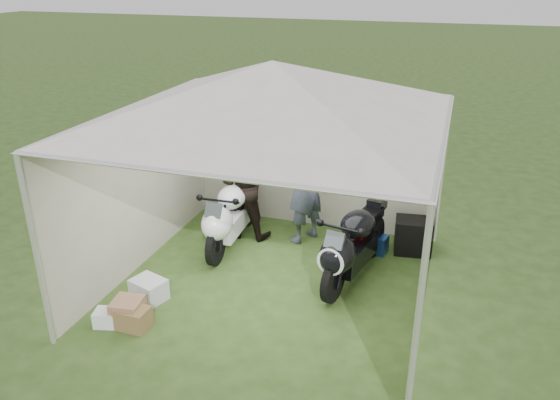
# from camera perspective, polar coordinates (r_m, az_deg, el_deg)

# --- Properties ---
(ground) EXTENTS (80.00, 80.00, 0.00)m
(ground) POSITION_cam_1_polar(r_m,az_deg,el_deg) (7.56, -0.69, -8.72)
(ground) COLOR #2B4417
(ground) RESTS_ON ground
(canopy_tent) EXTENTS (5.66, 5.66, 3.00)m
(canopy_tent) POSITION_cam_1_polar(r_m,az_deg,el_deg) (6.60, -0.71, 10.77)
(canopy_tent) COLOR silver
(canopy_tent) RESTS_ON ground
(motorcycle_white) EXTENTS (0.49, 1.96, 0.96)m
(motorcycle_white) POSITION_cam_1_polar(r_m,az_deg,el_deg) (8.32, -5.33, -1.49)
(motorcycle_white) COLOR black
(motorcycle_white) RESTS_ON ground
(motorcycle_black) EXTENTS (0.69, 2.00, 0.99)m
(motorcycle_black) POSITION_cam_1_polar(r_m,az_deg,el_deg) (7.44, 7.56, -4.57)
(motorcycle_black) COLOR black
(motorcycle_black) RESTS_ON ground
(paddock_stand) EXTENTS (0.42, 0.31, 0.28)m
(paddock_stand) POSITION_cam_1_polar(r_m,az_deg,el_deg) (8.40, 9.83, -4.50)
(paddock_stand) COLOR #224AB4
(paddock_stand) RESTS_ON ground
(person_dark_jacket) EXTENTS (0.84, 0.66, 1.73)m
(person_dark_jacket) POSITION_cam_1_polar(r_m,az_deg,el_deg) (8.53, -3.69, 1.59)
(person_dark_jacket) COLOR black
(person_dark_jacket) RESTS_ON ground
(person_blue_jacket) EXTENTS (0.73, 0.84, 1.94)m
(person_blue_jacket) POSITION_cam_1_polar(r_m,az_deg,el_deg) (8.32, 2.62, 1.86)
(person_blue_jacket) COLOR slate
(person_blue_jacket) RESTS_ON ground
(equipment_box) EXTENTS (0.58, 0.49, 0.53)m
(equipment_box) POSITION_cam_1_polar(r_m,az_deg,el_deg) (8.47, 13.71, -3.65)
(equipment_box) COLOR black
(equipment_box) RESTS_ON ground
(crate_0) EXTENTS (0.51, 0.44, 0.28)m
(crate_0) POSITION_cam_1_polar(r_m,az_deg,el_deg) (7.37, -13.53, -9.07)
(crate_0) COLOR silver
(crate_0) RESTS_ON ground
(crate_1) EXTENTS (0.39, 0.39, 0.31)m
(crate_1) POSITION_cam_1_polar(r_m,az_deg,el_deg) (6.98, -15.59, -11.14)
(crate_1) COLOR #91684D
(crate_1) RESTS_ON ground
(crate_2) EXTENTS (0.32, 0.29, 0.20)m
(crate_2) POSITION_cam_1_polar(r_m,az_deg,el_deg) (7.04, -17.68, -11.63)
(crate_2) COLOR silver
(crate_2) RESTS_ON ground
(crate_3) EXTENTS (0.40, 0.29, 0.26)m
(crate_3) POSITION_cam_1_polar(r_m,az_deg,el_deg) (6.89, -15.13, -11.81)
(crate_3) COLOR brown
(crate_3) RESTS_ON ground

